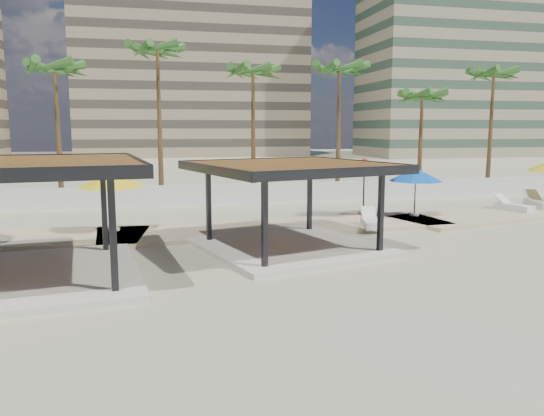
{
  "coord_description": "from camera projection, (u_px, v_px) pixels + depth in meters",
  "views": [
    {
      "loc": [
        -3.81,
        -16.08,
        4.53
      ],
      "look_at": [
        0.99,
        4.41,
        1.4
      ],
      "focal_mm": 35.0,
      "sensor_mm": 36.0,
      "label": 1
    }
  ],
  "objects": [
    {
      "name": "palm_h",
      "position": [
        494.0,
        79.0,
        38.65
      ],
      "size": [
        3.0,
        3.0,
        9.36
      ],
      "color": "brown",
      "rests_on": "ground"
    },
    {
      "name": "palm_c",
      "position": [
        55.0,
        74.0,
        31.27
      ],
      "size": [
        3.0,
        3.0,
        8.94
      ],
      "color": "brown",
      "rests_on": "ground"
    },
    {
      "name": "ground",
      "position": [
        273.0,
        272.0,
        17.01
      ],
      "size": [
        200.0,
        200.0,
        0.0
      ],
      "primitive_type": "plane",
      "color": "tan",
      "rests_on": "ground"
    },
    {
      "name": "umbrella_c",
      "position": [
        364.0,
        166.0,
        27.05
      ],
      "size": [
        3.66,
        3.66,
        2.9
      ],
      "rotation": [
        0.0,
        0.0,
        -0.13
      ],
      "color": "beige",
      "rests_on": "promenade"
    },
    {
      "name": "promenade",
      "position": [
        277.0,
        226.0,
        24.84
      ],
      "size": [
        44.45,
        7.97,
        0.24
      ],
      "color": "#C6B284",
      "rests_on": "ground"
    },
    {
      "name": "palm_f",
      "position": [
        339.0,
        74.0,
        35.74
      ],
      "size": [
        3.0,
        3.0,
        9.4
      ],
      "color": "brown",
      "rests_on": "ground"
    },
    {
      "name": "pavilion_west",
      "position": [
        15.0,
        210.0,
        15.61
      ],
      "size": [
        8.0,
        8.0,
        3.66
      ],
      "rotation": [
        0.0,
        0.0,
        0.12
      ],
      "color": "beige",
      "rests_on": "ground"
    },
    {
      "name": "lounger_b",
      "position": [
        371.0,
        222.0,
        23.92
      ],
      "size": [
        1.18,
        2.16,
        0.78
      ],
      "rotation": [
        0.0,
        0.0,
        1.31
      ],
      "color": "white",
      "rests_on": "promenade"
    },
    {
      "name": "pavilion_central",
      "position": [
        291.0,
        198.0,
        19.88
      ],
      "size": [
        8.04,
        8.04,
        3.31
      ],
      "rotation": [
        0.0,
        0.0,
        0.27
      ],
      "color": "beige",
      "rests_on": "ground"
    },
    {
      "name": "lounger_c",
      "position": [
        514.0,
        207.0,
        28.71
      ],
      "size": [
        1.26,
        2.24,
        0.81
      ],
      "rotation": [
        0.0,
        0.0,
        1.86
      ],
      "color": "white",
      "rests_on": "promenade"
    },
    {
      "name": "umbrella_d",
      "position": [
        416.0,
        175.0,
        26.67
      ],
      "size": [
        3.07,
        3.07,
        2.42
      ],
      "rotation": [
        0.0,
        0.0,
        0.14
      ],
      "color": "beige",
      "rests_on": "promenade"
    },
    {
      "name": "lounger_d",
      "position": [
        539.0,
        203.0,
        29.84
      ],
      "size": [
        1.24,
        2.47,
        0.9
      ],
      "rotation": [
        0.0,
        0.0,
        1.36
      ],
      "color": "white",
      "rests_on": "promenade"
    },
    {
      "name": "palm_e",
      "position": [
        253.0,
        76.0,
        34.24
      ],
      "size": [
        3.0,
        3.0,
        9.09
      ],
      "color": "brown",
      "rests_on": "ground"
    },
    {
      "name": "building_east",
      "position": [
        461.0,
        53.0,
        88.86
      ],
      "size": [
        32.0,
        15.0,
        36.4
      ],
      "color": "gray",
      "rests_on": "ground"
    },
    {
      "name": "palm_g",
      "position": [
        422.0,
        100.0,
        36.96
      ],
      "size": [
        3.0,
        3.0,
        7.64
      ],
      "color": "brown",
      "rests_on": "ground"
    },
    {
      "name": "umbrella_b",
      "position": [
        112.0,
        179.0,
        22.68
      ],
      "size": [
        3.44,
        3.44,
        2.59
      ],
      "rotation": [
        0.0,
        0.0,
        0.2
      ],
      "color": "beige",
      "rests_on": "promenade"
    },
    {
      "name": "boundary_wall",
      "position": [
        213.0,
        194.0,
        32.33
      ],
      "size": [
        56.0,
        0.3,
        1.2
      ],
      "primitive_type": "cube",
      "color": "silver",
      "rests_on": "ground"
    },
    {
      "name": "palm_d",
      "position": [
        157.0,
        56.0,
        33.21
      ],
      "size": [
        3.0,
        3.0,
        10.29
      ],
      "color": "brown",
      "rests_on": "ground"
    },
    {
      "name": "building_mid",
      "position": [
        191.0,
        72.0,
        90.93
      ],
      "size": [
        38.0,
        16.0,
        30.4
      ],
      "color": "#847259",
      "rests_on": "ground"
    }
  ]
}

